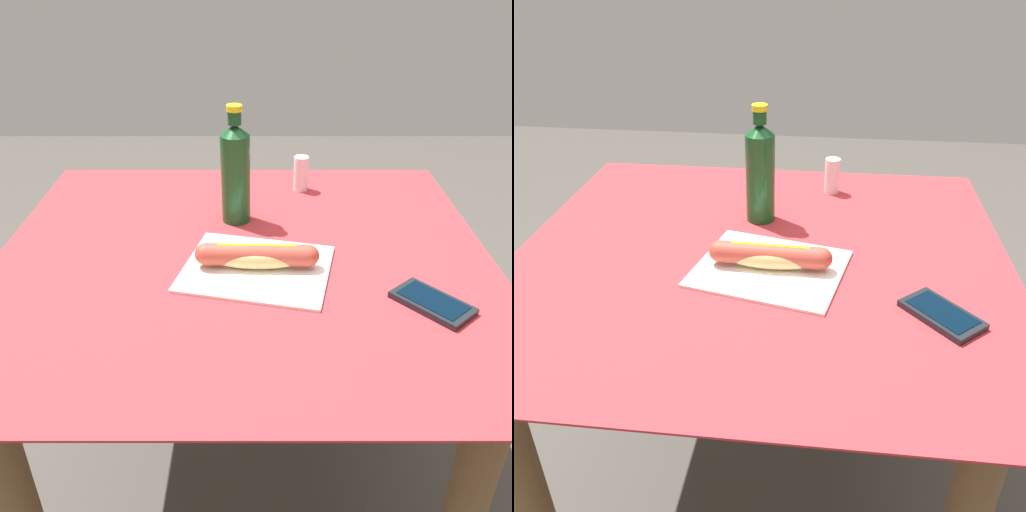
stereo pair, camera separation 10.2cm
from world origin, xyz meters
TOP-DOWN VIEW (x-y plane):
  - ground_plane at (0.00, 0.00)m, footprint 6.00×6.00m
  - dining_table at (0.00, 0.00)m, footprint 0.98×0.92m
  - paper_wrapper at (0.03, -0.05)m, footprint 0.31×0.28m
  - hot_dog at (0.03, -0.05)m, footprint 0.23×0.06m
  - cell_phone at (0.33, -0.17)m, footprint 0.14×0.15m
  - soda_bottle at (-0.02, 0.16)m, footprint 0.06×0.06m
  - salt_shaker at (0.13, 0.33)m, footprint 0.04×0.04m

SIDE VIEW (x-z plane):
  - ground_plane at x=0.00m, z-range 0.00..0.00m
  - dining_table at x=0.00m, z-range 0.23..0.96m
  - paper_wrapper at x=0.03m, z-range 0.73..0.74m
  - cell_phone at x=0.33m, z-range 0.73..0.74m
  - hot_dog at x=0.03m, z-range 0.74..0.79m
  - salt_shaker at x=0.13m, z-range 0.73..0.82m
  - soda_bottle at x=-0.02m, z-range 0.72..0.97m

